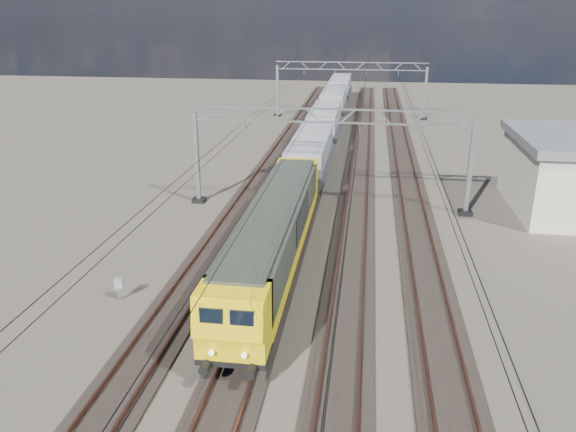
# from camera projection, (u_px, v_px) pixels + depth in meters

# --- Properties ---
(ground) EXTENTS (160.00, 160.00, 0.00)m
(ground) POSITION_uv_depth(u_px,v_px,m) (323.00, 228.00, 36.37)
(ground) COLOR #2A2620
(ground) RESTS_ON ground
(track_outer_west) EXTENTS (2.60, 140.00, 0.30)m
(track_outer_west) POSITION_uv_depth(u_px,v_px,m) (233.00, 222.00, 37.15)
(track_outer_west) COLOR black
(track_outer_west) RESTS_ON ground
(track_loco) EXTENTS (2.60, 140.00, 0.30)m
(track_loco) POSITION_uv_depth(u_px,v_px,m) (293.00, 226.00, 36.61)
(track_loco) COLOR black
(track_loco) RESTS_ON ground
(track_inner_east) EXTENTS (2.60, 140.00, 0.30)m
(track_inner_east) POSITION_uv_depth(u_px,v_px,m) (354.00, 229.00, 36.08)
(track_inner_east) COLOR black
(track_inner_east) RESTS_ON ground
(track_outer_east) EXTENTS (2.60, 140.00, 0.30)m
(track_outer_east) POSITION_uv_depth(u_px,v_px,m) (418.00, 232.00, 35.54)
(track_outer_east) COLOR black
(track_outer_east) RESTS_ON ground
(catenary_gantry_mid) EXTENTS (19.90, 0.90, 7.11)m
(catenary_gantry_mid) POSITION_uv_depth(u_px,v_px,m) (329.00, 155.00, 38.73)
(catenary_gantry_mid) COLOR #979EA5
(catenary_gantry_mid) RESTS_ON ground
(catenary_gantry_far) EXTENTS (19.90, 0.90, 7.11)m
(catenary_gantry_far) POSITION_uv_depth(u_px,v_px,m) (350.00, 87.00, 72.16)
(catenary_gantry_far) COLOR #979EA5
(catenary_gantry_far) RESTS_ON ground
(overhead_wires) EXTENTS (12.03, 140.00, 0.53)m
(overhead_wires) POSITION_uv_depth(u_px,v_px,m) (334.00, 118.00, 41.81)
(overhead_wires) COLOR black
(overhead_wires) RESTS_ON ground
(locomotive) EXTENTS (2.76, 21.10, 3.62)m
(locomotive) POSITION_uv_depth(u_px,v_px,m) (275.00, 233.00, 29.33)
(locomotive) COLOR black
(locomotive) RESTS_ON ground
(hopper_wagon_lead) EXTENTS (3.38, 13.00, 3.25)m
(hopper_wagon_lead) POSITION_uv_depth(u_px,v_px,m) (310.00, 154.00, 45.80)
(hopper_wagon_lead) COLOR black
(hopper_wagon_lead) RESTS_ON ground
(hopper_wagon_mid) EXTENTS (3.38, 13.00, 3.25)m
(hopper_wagon_mid) POSITION_uv_depth(u_px,v_px,m) (325.00, 122.00, 58.99)
(hopper_wagon_mid) COLOR black
(hopper_wagon_mid) RESTS_ON ground
(hopper_wagon_third) EXTENTS (3.38, 13.00, 3.25)m
(hopper_wagon_third) POSITION_uv_depth(u_px,v_px,m) (334.00, 101.00, 72.17)
(hopper_wagon_third) COLOR black
(hopper_wagon_third) RESTS_ON ground
(hopper_wagon_fourth) EXTENTS (3.38, 13.00, 3.25)m
(hopper_wagon_fourth) POSITION_uv_depth(u_px,v_px,m) (340.00, 87.00, 85.36)
(hopper_wagon_fourth) COLOR black
(hopper_wagon_fourth) RESTS_ON ground
(trackside_cabinet) EXTENTS (0.45, 0.38, 1.17)m
(trackside_cabinet) POSITION_uv_depth(u_px,v_px,m) (119.00, 284.00, 27.07)
(trackside_cabinet) COLOR #979EA5
(trackside_cabinet) RESTS_ON ground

